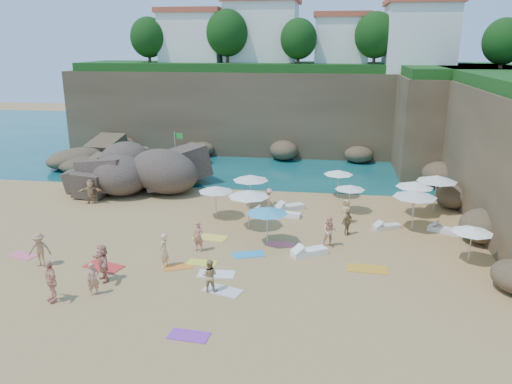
# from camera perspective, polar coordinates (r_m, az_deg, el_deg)

# --- Properties ---
(ground) EXTENTS (120.00, 120.00, 0.00)m
(ground) POSITION_cam_1_polar(r_m,az_deg,el_deg) (28.56, -4.89, -5.39)
(ground) COLOR tan
(ground) RESTS_ON ground
(seawater) EXTENTS (120.00, 120.00, 0.00)m
(seawater) POSITION_cam_1_polar(r_m,az_deg,el_deg) (57.07, 2.07, 5.90)
(seawater) COLOR #0C4751
(seawater) RESTS_ON ground
(cliff_back) EXTENTS (44.00, 8.00, 8.00)m
(cliff_back) POSITION_cam_1_polar(r_m,az_deg,el_deg) (51.32, 3.72, 9.18)
(cliff_back) COLOR brown
(cliff_back) RESTS_ON ground
(cliff_corner) EXTENTS (10.00, 12.00, 8.00)m
(cliff_corner) POSITION_cam_1_polar(r_m,az_deg,el_deg) (47.40, 21.69, 7.41)
(cliff_corner) COLOR brown
(cliff_corner) RESTS_ON ground
(rock_promontory) EXTENTS (12.00, 7.00, 2.00)m
(rock_promontory) POSITION_cam_1_polar(r_m,az_deg,el_deg) (46.41, -13.62, 2.90)
(rock_promontory) COLOR brown
(rock_promontory) RESTS_ON ground
(clifftop_buildings) EXTENTS (28.48, 9.48, 7.00)m
(clifftop_buildings) POSITION_cam_1_polar(r_m,az_deg,el_deg) (51.60, 5.07, 17.25)
(clifftop_buildings) COLOR white
(clifftop_buildings) RESTS_ON cliff_back
(clifftop_trees) EXTENTS (35.60, 23.82, 4.40)m
(clifftop_trees) POSITION_cam_1_polar(r_m,az_deg,el_deg) (45.24, 6.93, 17.30)
(clifftop_trees) COLOR #11380F
(clifftop_trees) RESTS_ON ground
(marina_masts) EXTENTS (3.10, 0.10, 6.00)m
(marina_masts) POSITION_cam_1_polar(r_m,az_deg,el_deg) (60.69, -13.76, 8.96)
(marina_masts) COLOR white
(marina_masts) RESTS_ON ground
(rock_outcrop) EXTENTS (8.55, 6.81, 3.17)m
(rock_outcrop) POSITION_cam_1_polar(r_m,az_deg,el_deg) (38.94, -13.83, 0.25)
(rock_outcrop) COLOR brown
(rock_outcrop) RESTS_ON ground
(flag_pole) EXTENTS (0.74, 0.21, 3.83)m
(flag_pole) POSITION_cam_1_polar(r_m,az_deg,el_deg) (41.00, -9.05, 4.88)
(flag_pole) COLOR silver
(flag_pole) RESTS_ON ground
(parasol_0) EXTENTS (2.10, 2.10, 1.99)m
(parasol_0) POSITION_cam_1_polar(r_m,az_deg,el_deg) (36.11, 9.40, 2.24)
(parasol_0) COLOR silver
(parasol_0) RESTS_ON ground
(parasol_1) EXTENTS (2.41, 2.41, 2.28)m
(parasol_1) POSITION_cam_1_polar(r_m,az_deg,el_deg) (33.22, -0.61, 1.66)
(parasol_1) COLOR silver
(parasol_1) RESTS_ON ground
(parasol_2) EXTENTS (1.96, 1.96, 1.85)m
(parasol_2) POSITION_cam_1_polar(r_m,az_deg,el_deg) (32.95, 10.69, 0.55)
(parasol_2) COLOR silver
(parasol_2) RESTS_ON ground
(parasol_3) EXTENTS (2.57, 2.57, 2.43)m
(parasol_3) POSITION_cam_1_polar(r_m,az_deg,el_deg) (30.59, 17.73, -0.21)
(parasol_3) COLOR silver
(parasol_3) RESTS_ON ground
(parasol_4) EXTENTS (2.62, 2.62, 2.47)m
(parasol_4) POSITION_cam_1_polar(r_m,az_deg,el_deg) (34.38, 19.98, 1.47)
(parasol_4) COLOR silver
(parasol_4) RESTS_ON ground
(parasol_5) EXTENTS (2.19, 2.19, 2.07)m
(parasol_5) POSITION_cam_1_polar(r_m,az_deg,el_deg) (31.41, -4.63, 0.36)
(parasol_5) COLOR silver
(parasol_5) RESTS_ON ground
(parasol_7) EXTENTS (2.40, 2.40, 2.27)m
(parasol_7) POSITION_cam_1_polar(r_m,az_deg,el_deg) (33.25, 17.70, 0.85)
(parasol_7) COLOR silver
(parasol_7) RESTS_ON ground
(parasol_9) EXTENTS (2.49, 2.49, 2.36)m
(parasol_9) POSITION_cam_1_polar(r_m,az_deg,el_deg) (29.47, -0.85, -0.16)
(parasol_9) COLOR silver
(parasol_9) RESTS_ON ground
(parasol_10) EXTENTS (2.27, 2.27, 2.15)m
(parasol_10) POSITION_cam_1_polar(r_m,az_deg,el_deg) (27.13, 1.30, -2.10)
(parasol_10) COLOR silver
(parasol_10) RESTS_ON ground
(parasol_11) EXTENTS (2.03, 2.03, 1.92)m
(parasol_11) POSITION_cam_1_polar(r_m,az_deg,el_deg) (27.20, 23.49, -3.96)
(parasol_11) COLOR silver
(parasol_11) RESTS_ON ground
(lounger_0) EXTENTS (2.07, 1.65, 0.31)m
(lounger_0) POSITION_cam_1_polar(r_m,az_deg,el_deg) (33.37, 3.83, -1.76)
(lounger_0) COLOR silver
(lounger_0) RESTS_ON ground
(lounger_1) EXTENTS (1.83, 0.64, 0.28)m
(lounger_1) POSITION_cam_1_polar(r_m,az_deg,el_deg) (32.30, 1.13, -2.40)
(lounger_1) COLOR silver
(lounger_1) RESTS_ON ground
(lounger_2) EXTENTS (1.74, 1.19, 0.26)m
(lounger_2) POSITION_cam_1_polar(r_m,az_deg,el_deg) (30.95, 14.72, -3.87)
(lounger_2) COLOR silver
(lounger_2) RESTS_ON ground
(lounger_3) EXTENTS (1.85, 0.93, 0.28)m
(lounger_3) POSITION_cam_1_polar(r_m,az_deg,el_deg) (32.10, 3.56, -2.56)
(lounger_3) COLOR white
(lounger_3) RESTS_ON ground
(lounger_4) EXTENTS (1.92, 1.31, 0.28)m
(lounger_4) POSITION_cam_1_polar(r_m,az_deg,el_deg) (31.41, 20.71, -4.09)
(lounger_4) COLOR white
(lounger_4) RESTS_ON ground
(lounger_5) EXTENTS (1.99, 1.58, 0.30)m
(lounger_5) POSITION_cam_1_polar(r_m,az_deg,el_deg) (26.56, 6.11, -6.83)
(lounger_5) COLOR white
(lounger_5) RESTS_ON ground
(towel_1) EXTENTS (1.66, 1.12, 0.03)m
(towel_1) POSITION_cam_1_polar(r_m,az_deg,el_deg) (29.07, -25.15, -6.58)
(towel_1) COLOR #ED5C77
(towel_1) RESTS_ON ground
(towel_2) EXTENTS (1.64, 1.26, 0.03)m
(towel_2) POSITION_cam_1_polar(r_m,az_deg,el_deg) (25.40, -8.85, -8.43)
(towel_2) COLOR orange
(towel_2) RESTS_ON ground
(towel_4) EXTENTS (1.53, 0.83, 0.03)m
(towel_4) POSITION_cam_1_polar(r_m,az_deg,el_deg) (25.68, -6.20, -8.03)
(towel_4) COLOR yellow
(towel_4) RESTS_ON ground
(towel_5) EXTENTS (1.92, 1.35, 0.03)m
(towel_5) POSITION_cam_1_polar(r_m,az_deg,el_deg) (22.94, -3.85, -11.15)
(towel_5) COLOR silver
(towel_5) RESTS_ON ground
(towel_6) EXTENTS (1.61, 0.90, 0.03)m
(towel_6) POSITION_cam_1_polar(r_m,az_deg,el_deg) (19.93, -7.66, -15.96)
(towel_6) COLOR purple
(towel_6) RESTS_ON ground
(towel_7) EXTENTS (2.14, 1.48, 0.03)m
(towel_7) POSITION_cam_1_polar(r_m,az_deg,el_deg) (26.25, -17.00, -8.13)
(towel_7) COLOR red
(towel_7) RESTS_ON ground
(towel_8) EXTENTS (1.86, 1.38, 0.03)m
(towel_8) POSITION_cam_1_polar(r_m,az_deg,el_deg) (26.46, -0.87, -7.15)
(towel_8) COLOR #2996DB
(towel_8) RESTS_ON ground
(towel_9) EXTENTS (1.52, 0.77, 0.03)m
(towel_9) POSITION_cam_1_polar(r_m,az_deg,el_deg) (27.77, 2.82, -5.98)
(towel_9) COLOR #EE5C6E
(towel_9) RESTS_ON ground
(towel_10) EXTENTS (1.99, 1.06, 0.03)m
(towel_10) POSITION_cam_1_polar(r_m,az_deg,el_deg) (25.49, 12.58, -8.55)
(towel_10) COLOR gold
(towel_10) RESTS_ON ground
(towel_12) EXTENTS (2.03, 1.24, 0.03)m
(towel_12) POSITION_cam_1_polar(r_m,az_deg,el_deg) (28.78, -5.25, -5.19)
(towel_12) COLOR yellow
(towel_12) RESTS_ON ground
(towel_13) EXTENTS (1.81, 0.97, 0.03)m
(towel_13) POSITION_cam_1_polar(r_m,az_deg,el_deg) (24.44, -4.54, -9.32)
(towel_13) COLOR silver
(towel_13) RESTS_ON ground
(person_stand_0) EXTENTS (0.65, 0.64, 1.51)m
(person_stand_0) POSITION_cam_1_polar(r_m,az_deg,el_deg) (23.36, -18.11, -9.43)
(person_stand_0) COLOR tan
(person_stand_0) RESTS_ON ground
(person_stand_1) EXTENTS (0.74, 0.58, 1.51)m
(person_stand_1) POSITION_cam_1_polar(r_m,az_deg,el_deg) (22.62, -5.34, -9.50)
(person_stand_1) COLOR tan
(person_stand_1) RESTS_ON ground
(person_stand_2) EXTENTS (0.93, 0.96, 1.47)m
(person_stand_2) POSITION_cam_1_polar(r_m,az_deg,el_deg) (33.11, 1.50, -0.83)
(person_stand_2) COLOR tan
(person_stand_2) RESTS_ON ground
(person_stand_3) EXTENTS (0.87, 0.92, 1.53)m
(person_stand_3) POSITION_cam_1_polar(r_m,az_deg,el_deg) (29.31, 10.40, -3.42)
(person_stand_3) COLOR #9B784D
(person_stand_3) RESTS_ON ground
(person_stand_4) EXTENTS (0.76, 0.84, 1.51)m
(person_stand_4) POSITION_cam_1_polar(r_m,az_deg,el_deg) (31.24, 10.28, -2.15)
(person_stand_4) COLOR tan
(person_stand_4) RESTS_ON ground
(person_stand_5) EXTENTS (1.66, 0.90, 1.72)m
(person_stand_5) POSITION_cam_1_polar(r_m,az_deg,el_deg) (36.21, -18.39, 0.05)
(person_stand_5) COLOR tan
(person_stand_5) RESTS_ON ground
(person_stand_6) EXTENTS (0.50, 0.69, 1.75)m
(person_stand_6) POSITION_cam_1_polar(r_m,az_deg,el_deg) (25.21, -10.49, -6.57)
(person_stand_6) COLOR #F6C08B
(person_stand_6) RESTS_ON ground
(person_lie_0) EXTENTS (1.45, 1.91, 0.46)m
(person_lie_0) POSITION_cam_1_polar(r_m,az_deg,el_deg) (27.35, -23.35, -7.31)
(person_lie_0) COLOR #AC7E56
(person_lie_0) RESTS_ON ground
(person_lie_1) EXTENTS (2.03, 2.14, 0.46)m
(person_lie_1) POSITION_cam_1_polar(r_m,az_deg,el_deg) (23.63, -22.21, -11.00)
(person_lie_1) COLOR #F2A789
(person_lie_1) RESTS_ON ground
(person_lie_3) EXTENTS (2.40, 2.39, 0.47)m
(person_lie_3) POSITION_cam_1_polar(r_m,az_deg,el_deg) (24.72, -16.99, -9.17)
(person_lie_3) COLOR tan
(person_lie_3) RESTS_ON ground
(person_lie_4) EXTENTS (0.91, 1.69, 0.38)m
(person_lie_4) POSITION_cam_1_polar(r_m,az_deg,el_deg) (27.02, -6.54, -6.33)
(person_lie_4) COLOR #BE6D5F
(person_lie_4) RESTS_ON ground
(person_lie_5) EXTENTS (1.03, 1.80, 0.65)m
(person_lie_5) POSITION_cam_1_polar(r_m,az_deg,el_deg) (27.61, 8.38, -5.59)
(person_lie_5) COLOR #F7AE8C
(person_lie_5) RESTS_ON ground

